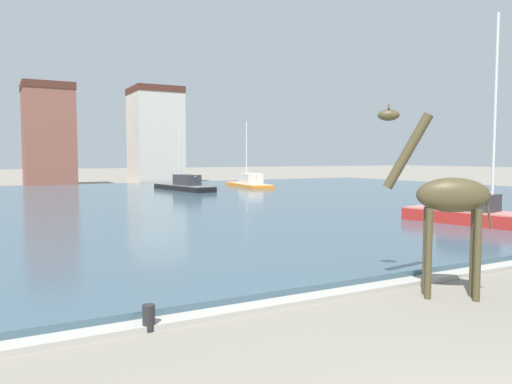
{
  "coord_description": "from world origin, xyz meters",
  "views": [
    {
      "loc": [
        -5.08,
        -2.7,
        3.27
      ],
      "look_at": [
        2.13,
        10.61,
        2.2
      ],
      "focal_mm": 34.4,
      "sensor_mm": 36.0,
      "label": 1
    }
  ],
  "objects": [
    {
      "name": "sailboat_black",
      "position": [
        10.35,
        40.48,
        0.55
      ],
      "size": [
        3.25,
        9.72,
        6.19
      ],
      "color": "black",
      "rests_on": "ground"
    },
    {
      "name": "giraffe_statue",
      "position": [
        4.16,
        5.11,
        2.32
      ],
      "size": [
        2.24,
        1.94,
        4.54
      ],
      "color": "#4C4228",
      "rests_on": "ground"
    },
    {
      "name": "townhouse_end_terrace",
      "position": [
        0.8,
        57.5,
        5.78
      ],
      "size": [
        5.42,
        5.8,
        11.54
      ],
      "color": "#8E5142",
      "rests_on": "ground"
    },
    {
      "name": "townhouse_tall_gabled",
      "position": [
        13.62,
        58.9,
        6.07
      ],
      "size": [
        5.98,
        6.47,
        12.12
      ],
      "color": "beige",
      "rests_on": "ground"
    },
    {
      "name": "sailboat_orange",
      "position": [
        18.28,
        42.4,
        0.52
      ],
      "size": [
        3.28,
        9.52,
        7.04
      ],
      "color": "orange",
      "rests_on": "ground"
    },
    {
      "name": "harbor_water",
      "position": [
        0.0,
        31.04,
        0.13
      ],
      "size": [
        84.9,
        48.84,
        0.27
      ],
      "primitive_type": "cube",
      "color": "#3D5666",
      "rests_on": "ground"
    },
    {
      "name": "sailboat_red",
      "position": [
        14.2,
        11.14,
        0.59
      ],
      "size": [
        3.32,
        8.06,
        9.45
      ],
      "color": "red",
      "rests_on": "ground"
    },
    {
      "name": "quay_edge_coping",
      "position": [
        0.0,
        6.36,
        0.06
      ],
      "size": [
        84.9,
        0.5,
        0.12
      ],
      "primitive_type": "cube",
      "color": "#ADA89E",
      "rests_on": "ground"
    },
    {
      "name": "mooring_bollard",
      "position": [
        -2.55,
        6.21,
        0.25
      ],
      "size": [
        0.24,
        0.24,
        0.5
      ],
      "primitive_type": "cylinder",
      "color": "#232326",
      "rests_on": "ground"
    }
  ]
}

